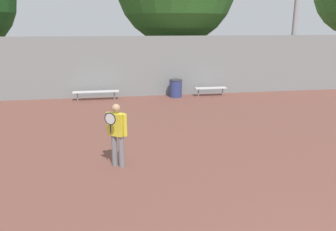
{
  "coord_description": "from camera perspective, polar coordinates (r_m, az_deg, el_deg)",
  "views": [
    {
      "loc": [
        -3.05,
        -2.3,
        3.51
      ],
      "look_at": [
        -1.5,
        6.8,
        0.96
      ],
      "focal_mm": 35.0,
      "sensor_mm": 36.0,
      "label": 1
    }
  ],
  "objects": [
    {
      "name": "bench_courtside_near",
      "position": [
        16.92,
        7.45,
        4.7
      ],
      "size": [
        1.61,
        0.4,
        0.44
      ],
      "color": "silver",
      "rests_on": "ground_plane"
    },
    {
      "name": "tennis_player",
      "position": [
        8.31,
        -8.89,
        -2.8
      ],
      "size": [
        0.54,
        0.52,
        1.65
      ],
      "rotation": [
        0.0,
        0.0,
        -0.58
      ],
      "color": "slate",
      "rests_on": "ground_plane"
    },
    {
      "name": "trash_bin",
      "position": [
        16.55,
        1.35,
        4.78
      ],
      "size": [
        0.65,
        0.65,
        0.89
      ],
      "color": "navy",
      "rests_on": "ground_plane"
    },
    {
      "name": "back_fence",
      "position": [
        16.92,
        0.81,
        8.63
      ],
      "size": [
        29.1,
        0.06,
        3.01
      ],
      "color": "gray",
      "rests_on": "ground_plane"
    },
    {
      "name": "bench_courtside_far",
      "position": [
        16.21,
        -12.44,
        4.01
      ],
      "size": [
        2.2,
        0.4,
        0.44
      ],
      "color": "silver",
      "rests_on": "ground_plane"
    }
  ]
}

